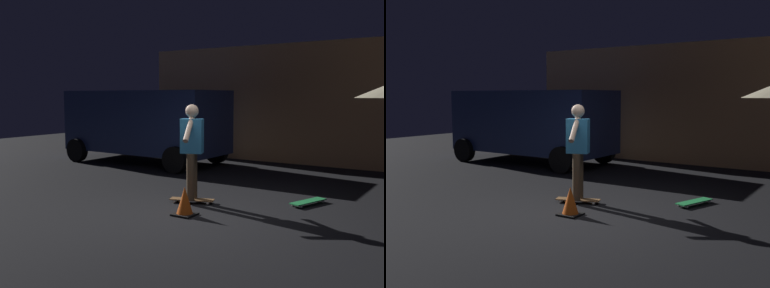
% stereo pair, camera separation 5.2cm
% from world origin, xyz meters
% --- Properties ---
extents(ground_plane, '(28.00, 28.00, 0.00)m').
position_xyz_m(ground_plane, '(0.00, 0.00, 0.00)').
color(ground_plane, black).
extents(low_building, '(12.02, 4.26, 3.33)m').
position_xyz_m(low_building, '(0.79, 8.17, 1.66)').
color(low_building, tan).
rests_on(low_building, ground_plane).
extents(parked_van, '(4.63, 2.25, 2.03)m').
position_xyz_m(parked_van, '(-4.19, 4.04, 1.16)').
color(parked_van, navy).
rests_on(parked_van, ground_plane).
extents(skateboard_ridden, '(0.80, 0.45, 0.07)m').
position_xyz_m(skateboard_ridden, '(-0.46, 0.75, 0.06)').
color(skateboard_ridden, olive).
rests_on(skateboard_ridden, ground_plane).
extents(skateboard_spare, '(0.45, 0.80, 0.07)m').
position_xyz_m(skateboard_spare, '(1.31, 1.74, 0.06)').
color(skateboard_spare, green).
rests_on(skateboard_spare, ground_plane).
extents(skater, '(0.43, 0.95, 1.67)m').
position_xyz_m(skater, '(-0.46, 0.75, 1.04)').
color(skater, brown).
rests_on(skater, skateboard_ridden).
extents(traffic_cone, '(0.34, 0.34, 0.46)m').
position_xyz_m(traffic_cone, '(-0.11, 0.01, 0.21)').
color(traffic_cone, black).
rests_on(traffic_cone, ground_plane).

